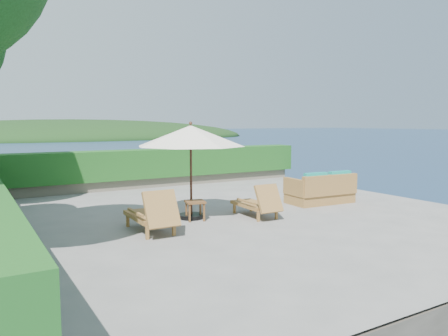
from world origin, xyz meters
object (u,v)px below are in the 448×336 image
lounge_right (258,203)px  side_table (195,204)px  patio_umbrella (191,137)px  wicker_loveseat (321,191)px  lounge_left (152,214)px

lounge_right → side_table: bearing=164.0°
patio_umbrella → lounge_right: (1.46, -0.72, -1.62)m
patio_umbrella → side_table: (-0.02, -0.25, -1.59)m
patio_umbrella → lounge_right: 2.29m
wicker_loveseat → patio_umbrella: bearing=-178.6°
wicker_loveseat → lounge_left: bearing=-169.4°
patio_umbrella → lounge_left: (-1.33, -0.83, -1.58)m
patio_umbrella → wicker_loveseat: bearing=-1.8°
patio_umbrella → lounge_right: bearing=-26.5°
lounge_left → side_table: bearing=24.5°
lounge_right → side_table: 1.55m
patio_umbrella → lounge_left: bearing=-148.0°
wicker_loveseat → side_table: bearing=-175.1°
lounge_left → lounge_right: 2.79m
side_table → wicker_loveseat: (4.13, 0.12, -0.02)m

